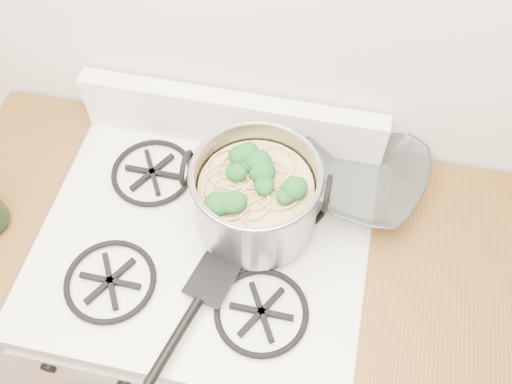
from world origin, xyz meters
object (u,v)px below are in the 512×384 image
gas_range (215,315)px  glass_bowl (358,180)px  spatula (212,278)px  stock_pot (256,197)px

gas_range → glass_bowl: (0.33, 0.22, 0.50)m
spatula → glass_bowl: bearing=63.9°
stock_pot → glass_bowl: size_ratio=2.59×
stock_pot → glass_bowl: (0.22, 0.15, -0.07)m
spatula → glass_bowl: glass_bowl is taller
spatula → glass_bowl: size_ratio=2.54×
gas_range → glass_bowl: 0.64m
stock_pot → spatula: (-0.06, -0.18, -0.08)m
gas_range → spatula: 0.51m
spatula → stock_pot: bearing=85.9°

